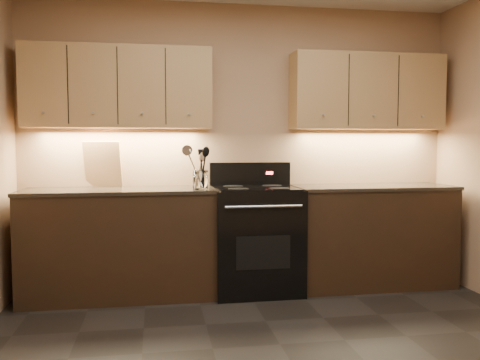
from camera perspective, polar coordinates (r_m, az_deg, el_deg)
The scene contains 14 objects.
wall_back at distance 4.77m, azimuth 0.09°, elevation 3.92°, with size 4.00×0.04×2.60m, color tan.
counter_left at distance 4.50m, azimuth -13.32°, elevation -6.89°, with size 1.62×0.62×0.93m.
counter_right at distance 4.90m, azimuth 14.51°, elevation -6.01°, with size 1.46×0.62×0.93m.
stove at distance 4.55m, azimuth 1.76°, elevation -6.48°, with size 0.76×0.68×1.14m.
upper_cab_left at distance 4.59m, azimuth -13.46°, elevation 10.06°, with size 1.60×0.30×0.70m, color #A47D52.
upper_cab_right at distance 4.99m, azimuth 14.07°, elevation 9.56°, with size 1.44×0.30×0.70m, color #A47D52.
outlet_plate at distance 4.73m, azimuth -15.62°, elevation 1.59°, with size 0.09×0.01×0.12m, color #B2B5BA.
utensil_crock at distance 4.29m, azimuth -4.47°, elevation -0.06°, with size 0.17×0.17×0.16m.
cutting_board at distance 4.67m, azimuth -15.16°, elevation 1.72°, with size 0.33×0.02×0.42m, color tan.
wooden_spoon at distance 4.28m, azimuth -4.92°, elevation 1.15°, with size 0.06×0.06×0.30m, color tan, non-canonical shape.
black_spoon at distance 4.30m, azimuth -4.44°, elevation 1.47°, with size 0.06×0.06×0.34m, color black, non-canonical shape.
black_turner at distance 4.28m, azimuth -4.20°, elevation 1.45°, with size 0.08×0.08×0.34m, color black, non-canonical shape.
steel_spatula at distance 4.29m, azimuth -4.18°, elevation 1.60°, with size 0.08×0.08×0.36m, color silver, non-canonical shape.
steel_skimmer at distance 4.28m, azimuth -4.22°, elevation 1.60°, with size 0.09×0.09×0.36m, color silver, non-canonical shape.
Camera 1 is at (-0.79, -2.71, 1.31)m, focal length 38.00 mm.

